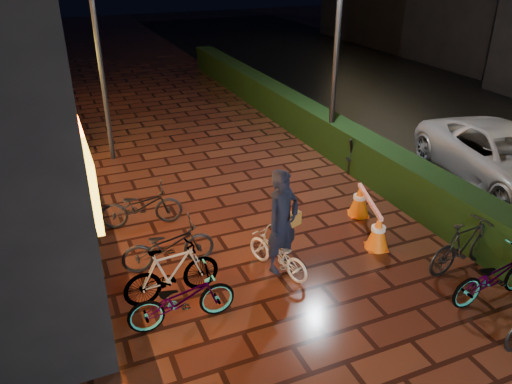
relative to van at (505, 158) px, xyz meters
name	(u,v)px	position (x,y,z in m)	size (l,w,h in m)	color
ground	(358,326)	(-5.99, -2.94, -0.70)	(80.00, 80.00, 0.00)	#381911
hedge	(304,118)	(-2.69, 5.06, -0.20)	(0.70, 20.00, 1.00)	black
van	(505,158)	(0.00, 0.00, 0.00)	(2.29, 4.96, 1.38)	#B4B4B9
lamp_post_hedge	(336,49)	(-2.93, 3.13, 2.21)	(0.51, 0.16, 5.28)	black
lamp_post_sf	(100,62)	(-8.40, 5.36, 1.91)	(0.45, 0.14, 4.73)	black
cyclist	(280,237)	(-6.49, -1.20, 0.04)	(0.94, 1.47, 1.99)	white
traffic_barrier	(368,215)	(-4.22, -0.58, -0.34)	(0.90, 1.74, 0.71)	orange
cart_assembly	(356,153)	(-2.82, 2.03, -0.19)	(0.70, 0.60, 0.99)	black
parked_bikes_storefront	(164,251)	(-8.35, -0.41, -0.25)	(1.86, 3.94, 0.97)	black
parked_bikes_hedge	(499,277)	(-3.59, -3.27, -0.23)	(1.89, 2.46, 0.97)	black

